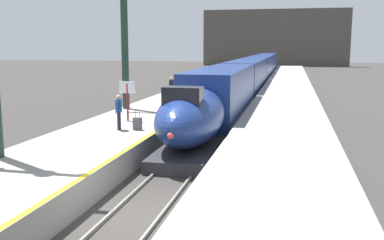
{
  "coord_description": "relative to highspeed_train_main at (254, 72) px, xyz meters",
  "views": [
    {
      "loc": [
        4.37,
        -11.79,
        5.03
      ],
      "look_at": [
        0.17,
        6.88,
        1.8
      ],
      "focal_mm": 41.26,
      "sensor_mm": 36.0,
      "label": 1
    }
  ],
  "objects": [
    {
      "name": "highspeed_train_main",
      "position": [
        0.0,
        0.0,
        0.0
      ],
      "size": [
        2.92,
        75.83,
        3.6
      ],
      "color": "navy",
      "rests_on": "ground"
    },
    {
      "name": "station_column_mid",
      "position": [
        -5.9,
        -26.39,
        4.63
      ],
      "size": [
        4.0,
        0.68,
        9.23
      ],
      "color": "#1E3828",
      "rests_on": "platform_left"
    },
    {
      "name": "rolling_suitcase",
      "position": [
        -2.72,
        -33.17,
        -0.62
      ],
      "size": [
        0.4,
        0.22,
        0.98
      ],
      "color": "#4C4C51",
      "rests_on": "platform_left"
    },
    {
      "name": "departure_info_board",
      "position": [
        -4.13,
        -30.74,
        0.59
      ],
      "size": [
        0.9,
        0.1,
        2.12
      ],
      "color": "maroon",
      "rests_on": "platform_left"
    },
    {
      "name": "rail_main_right",
      "position": [
        0.75,
        -13.51,
        -1.91
      ],
      "size": [
        0.08,
        110.0,
        0.12
      ],
      "primitive_type": "cube",
      "color": "slate",
      "rests_on": "ground"
    },
    {
      "name": "rail_main_left",
      "position": [
        -0.75,
        -13.51,
        -1.91
      ],
      "size": [
        0.08,
        110.0,
        0.12
      ],
      "primitive_type": "cube",
      "color": "slate",
      "rests_on": "ground"
    },
    {
      "name": "platform_left_safety_stripe",
      "position": [
        -1.77,
        -16.26,
        -0.92
      ],
      "size": [
        0.2,
        107.8,
        0.01
      ],
      "primitive_type": "cube",
      "color": "yellow",
      "rests_on": "platform_left"
    },
    {
      "name": "passenger_near_edge",
      "position": [
        -3.58,
        -33.34,
        0.07
      ],
      "size": [
        0.26,
        0.57,
        1.69
      ],
      "color": "#23232D",
      "rests_on": "platform_left"
    },
    {
      "name": "platform_right",
      "position": [
        4.05,
        -16.26,
        -1.45
      ],
      "size": [
        4.8,
        110.0,
        1.05
      ],
      "primitive_type": "cube",
      "color": "gray",
      "rests_on": "ground"
    },
    {
      "name": "terminus_back_wall",
      "position": [
        0.0,
        60.99,
        5.03
      ],
      "size": [
        36.0,
        2.0,
        14.0
      ],
      "primitive_type": "cube",
      "color": "#4C4742",
      "rests_on": "ground"
    },
    {
      "name": "ground_plane",
      "position": [
        0.0,
        -41.01,
        -1.97
      ],
      "size": [
        260.0,
        260.0,
        0.0
      ],
      "primitive_type": "plane",
      "color": "#33302D"
    },
    {
      "name": "platform_left",
      "position": [
        -4.05,
        -16.26,
        -1.45
      ],
      "size": [
        4.8,
        110.0,
        1.05
      ],
      "primitive_type": "cube",
      "color": "gray",
      "rests_on": "ground"
    },
    {
      "name": "passenger_mid_platform",
      "position": [
        -4.29,
        -21.25,
        0.07
      ],
      "size": [
        0.3,
        0.56,
        1.69
      ],
      "color": "#23232D",
      "rests_on": "platform_left"
    }
  ]
}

